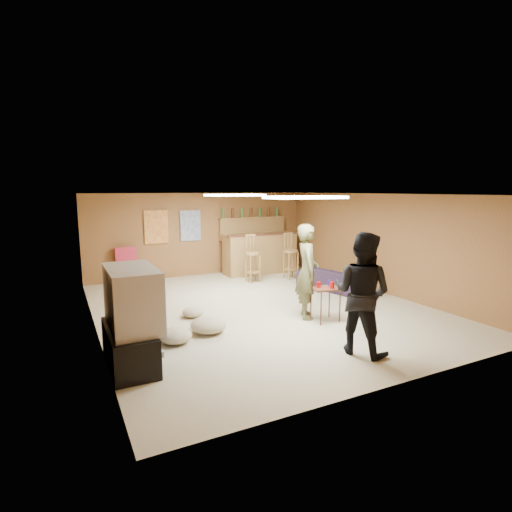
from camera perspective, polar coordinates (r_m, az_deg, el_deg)
name	(u,v)px	position (r m, az deg, el deg)	size (l,w,h in m)	color
ground	(261,308)	(7.88, 0.66, -7.40)	(7.00, 7.00, 0.00)	tan
ceiling	(261,194)	(7.55, 0.69, 8.80)	(6.00, 7.00, 0.02)	silver
wall_back	(201,234)	(10.84, -7.86, 3.09)	(6.00, 0.02, 2.20)	brown
wall_front	(401,295)	(4.86, 20.03, -5.26)	(6.00, 0.02, 2.20)	brown
wall_left	(92,266)	(6.82, -22.33, -1.28)	(0.02, 7.00, 2.20)	brown
wall_right	(379,243)	(9.39, 17.18, 1.77)	(0.02, 7.00, 2.20)	brown
tv_stand	(129,346)	(5.64, -17.63, -12.19)	(0.55, 1.30, 0.50)	black
dvd_box	(147,350)	(5.71, -15.34, -12.89)	(0.35, 0.50, 0.08)	#B2B2B7
tv_body	(132,298)	(5.45, -17.24, -5.74)	(0.60, 1.10, 0.80)	#B2B2B7
tv_screen	(156,295)	(5.50, -14.05, -5.44)	(0.02, 0.95, 0.65)	navy
bar_counter	(260,253)	(10.99, 0.56, 0.37)	(2.00, 0.60, 1.10)	olive
bar_lip	(264,234)	(10.70, 1.18, 3.09)	(2.10, 0.12, 0.05)	#452216
bar_shelf	(253,218)	(11.28, -0.48, 5.46)	(2.00, 0.18, 0.05)	olive
bar_backing	(252,228)	(11.33, -0.52, 3.96)	(2.00, 0.14, 0.60)	olive
poster_left	(156,227)	(10.45, -14.07, 4.04)	(0.60, 0.03, 0.85)	#BF3F26
poster_right	(190,226)	(10.69, -9.34, 4.31)	(0.55, 0.03, 0.80)	#334C99
folding_chair_stack	(126,266)	(10.28, -18.02, -1.31)	(0.50, 0.14, 0.90)	#BA223A
ceiling_panel_front	(305,197)	(6.25, 7.08, 8.31)	(1.20, 0.60, 0.04)	white
ceiling_panel_back	(235,195)	(8.63, -3.01, 8.67)	(1.20, 0.60, 0.04)	white
person_olive	(307,271)	(7.17, 7.32, -2.19)	(0.62, 0.41, 1.70)	brown
person_black	(362,293)	(5.77, 14.88, -5.18)	(0.84, 0.65, 1.72)	black
sofa	(332,279)	(9.43, 10.81, -3.21)	(1.69, 0.66, 0.49)	black
tray_table	(325,304)	(7.13, 9.87, -6.84)	(0.47, 0.37, 0.61)	#452216
cup_red_near	(319,285)	(7.02, 8.94, -4.08)	(0.07, 0.07, 0.10)	#A60D0B
cup_red_far	(332,285)	(7.00, 10.75, -4.10)	(0.09, 0.09, 0.12)	#A60D0B
cup_blue	(330,283)	(7.20, 10.51, -3.79)	(0.07, 0.07, 0.10)	navy
bar_stool_left	(253,260)	(9.93, -0.42, -0.53)	(0.36, 0.36, 1.13)	olive
bar_stool_right	(291,258)	(10.36, 5.01, -0.30)	(0.34, 0.34, 1.07)	olive
cushion_near_tv	(209,325)	(6.59, -6.80, -9.72)	(0.58, 0.58, 0.26)	tan
cushion_mid	(193,312)	(7.41, -8.99, -7.92)	(0.39, 0.39, 0.18)	tan
cushion_far	(175,336)	(6.26, -11.44, -11.08)	(0.50, 0.50, 0.22)	tan
bottle_row	(251,212)	(11.23, -0.71, 6.24)	(1.76, 0.08, 0.26)	#3F7233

